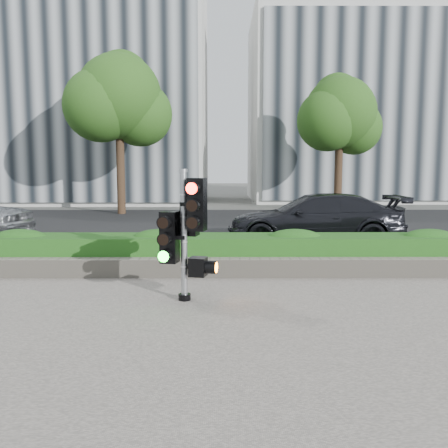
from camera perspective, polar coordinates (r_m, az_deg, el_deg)
The scene contains 12 objects.
ground at distance 7.12m, azimuth -0.60°, elevation -9.99°, with size 120.00×120.00×0.00m, color #51514C.
sidewalk at distance 4.77m, azimuth -0.81°, elevation -18.46°, with size 16.00×11.00×0.03m, color #9E9389.
road at distance 16.94m, azimuth -0.37°, elevation -0.21°, with size 60.00×13.00×0.02m, color black.
curb at distance 10.16m, azimuth -0.48°, elevation -4.56°, with size 60.00×0.25×0.12m, color gray.
stone_wall at distance 8.91m, azimuth -0.52°, elevation -5.25°, with size 12.00×0.32×0.34m, color gray.
hedge at distance 9.52m, azimuth -0.50°, elevation -3.44°, with size 12.00×1.00×0.68m, color #358C2B.
building_left at distance 31.63m, azimuth -17.55°, elevation 16.32°, with size 16.00×9.00×15.00m, color #B7B7B2.
building_right at distance 33.88m, azimuth 19.17°, elevation 13.03°, with size 18.00×10.00×12.00m, color #B7B7B2.
tree_left at distance 22.06m, azimuth -12.55°, elevation 14.35°, with size 4.61×4.03×7.34m.
tree_right at distance 23.15m, azimuth 13.71°, elevation 12.55°, with size 4.10×3.58×6.53m.
traffic_signal at distance 7.21m, azimuth -4.57°, elevation -0.52°, with size 0.73×0.58×2.01m.
car_dark at distance 12.95m, azimuth 10.81°, elevation 0.61°, with size 1.90×4.68×1.36m, color black.
Camera 1 is at (0.05, -6.82, 2.04)m, focal length 38.00 mm.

